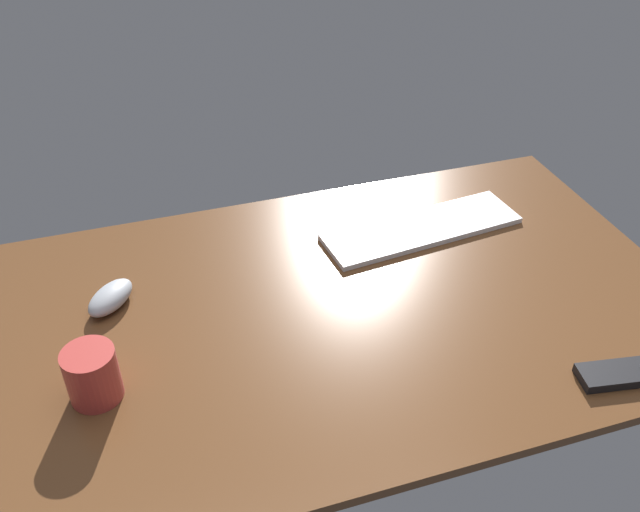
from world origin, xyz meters
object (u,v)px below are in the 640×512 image
Objects in this scene: media_remote at (630,373)px; computer_mouse at (110,298)px; keyboard at (422,228)px; coffee_mug at (92,375)px.

computer_mouse is at bearing 160.09° from media_remote.
computer_mouse is at bearing 178.14° from keyboard.
coffee_mug is (-72.98, -28.40, 4.29)cm from keyboard.
keyboard is at bearing 116.10° from media_remote.
coffee_mug is (-88.87, 23.96, 3.95)cm from media_remote.
computer_mouse reaches higher than media_remote.
coffee_mug is at bearing -164.87° from keyboard.
coffee_mug is at bearing -149.56° from computer_mouse.
computer_mouse is 97.02cm from media_remote.
computer_mouse reaches higher than keyboard.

